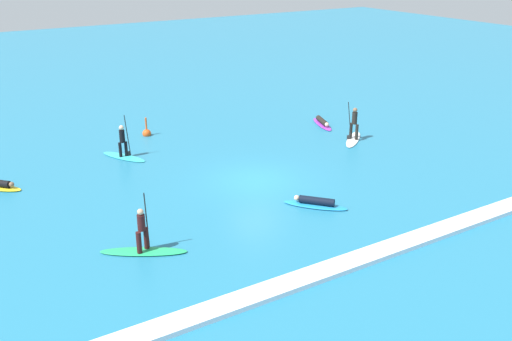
{
  "coord_description": "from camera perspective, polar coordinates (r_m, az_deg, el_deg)",
  "views": [
    {
      "loc": [
        -13.44,
        -21.64,
        10.49
      ],
      "look_at": [
        0.0,
        0.0,
        0.5
      ],
      "focal_mm": 40.46,
      "sensor_mm": 36.0,
      "label": 1
    }
  ],
  "objects": [
    {
      "name": "marker_buoy",
      "position": [
        34.62,
        -10.75,
        3.67
      ],
      "size": [
        0.51,
        0.51,
        1.21
      ],
      "color": "#E55119",
      "rests_on": "ground_plane"
    },
    {
      "name": "surfer_on_purple_board",
      "position": [
        36.31,
        6.58,
        4.72
      ],
      "size": [
        1.53,
        2.92,
        0.4
      ],
      "rotation": [
        0.0,
        0.0,
        4.38
      ],
      "color": "purple",
      "rests_on": "ground_plane"
    },
    {
      "name": "wave_crest",
      "position": [
        21.56,
        11.95,
        -7.95
      ],
      "size": [
        24.66,
        0.9,
        0.18
      ],
      "primitive_type": "cube",
      "color": "white",
      "rests_on": "ground_plane"
    },
    {
      "name": "surfer_on_white_board",
      "position": [
        33.59,
        9.62,
        3.77
      ],
      "size": [
        2.77,
        2.5,
        2.27
      ],
      "rotation": [
        0.0,
        0.0,
        3.85
      ],
      "color": "white",
      "rests_on": "ground_plane"
    },
    {
      "name": "surfer_on_teal_board",
      "position": [
        31.15,
        -12.98,
        2.03
      ],
      "size": [
        1.97,
        2.89,
        2.33
      ],
      "rotation": [
        0.0,
        0.0,
        5.19
      ],
      "color": "#33C6CC",
      "rests_on": "ground_plane"
    },
    {
      "name": "surfer_on_blue_board",
      "position": [
        24.92,
        5.88,
        -3.22
      ],
      "size": [
        2.39,
        2.6,
        0.43
      ],
      "rotation": [
        0.0,
        0.0,
        2.29
      ],
      "color": "#1E8CD1",
      "rests_on": "ground_plane"
    },
    {
      "name": "ground_plane",
      "position": [
        27.55,
        0.0,
        -0.97
      ],
      "size": [
        120.0,
        120.0,
        0.0
      ],
      "primitive_type": "plane",
      "color": "teal",
      "rests_on": "ground"
    },
    {
      "name": "surfer_on_green_board",
      "position": [
        21.5,
        -11.1,
        -7.1
      ],
      "size": [
        3.07,
        2.24,
        2.33
      ],
      "rotation": [
        0.0,
        0.0,
        5.73
      ],
      "color": "#23B266",
      "rests_on": "ground_plane"
    }
  ]
}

